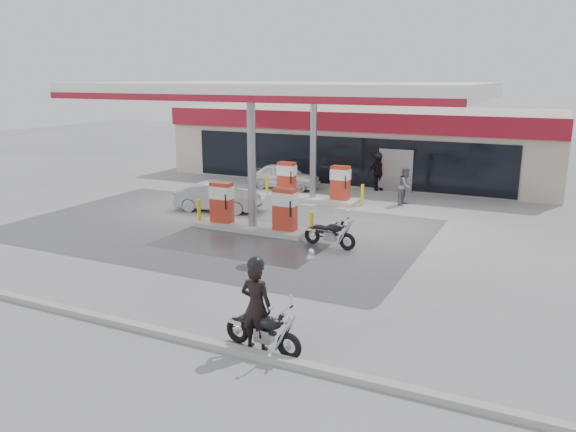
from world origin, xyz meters
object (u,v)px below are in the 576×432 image
hatchback_silver (218,197)px  biker_walking (378,173)px  biker_main (256,306)px  parked_car_left (283,166)px  main_motorcycle (264,332)px  pump_island_near (253,212)px  parked_motorcycle (330,234)px  pump_island_far (313,186)px  attendant (406,186)px  sedan_white (284,176)px

hatchback_silver → biker_walking: biker_walking is taller
biker_main → parked_car_left: 22.66m
main_motorcycle → parked_car_left: parked_car_left is taller
pump_island_near → main_motorcycle: pump_island_near is taller
pump_island_near → parked_motorcycle: 3.66m
parked_motorcycle → pump_island_far: bearing=126.0°
pump_island_far → main_motorcycle: bearing=-70.9°
pump_island_far → main_motorcycle: pump_island_far is taller
attendant → parked_car_left: attendant is taller
sedan_white → parked_motorcycle: bearing=-146.6°
sedan_white → hatchback_silver: bearing=175.3°
biker_main → hatchback_silver: size_ratio=0.53×
attendant → hatchback_silver: bearing=134.7°
sedan_white → biker_walking: size_ratio=2.05×
main_motorcycle → biker_main: bearing=-178.9°
hatchback_silver → biker_walking: size_ratio=2.02×
pump_island_far → parked_car_left: pump_island_far is taller
pump_island_near → main_motorcycle: bearing=-59.6°
pump_island_near → attendant: (4.27, 7.00, 0.19)m
pump_island_near → sedan_white: size_ratio=1.33×
biker_main → attendant: size_ratio=1.11×
sedan_white → pump_island_near: bearing=-163.4°
pump_island_far → biker_walking: 4.35m
pump_island_far → biker_walking: size_ratio=2.73×
biker_main → parked_motorcycle: (-1.32, 7.82, -0.54)m
pump_island_far → parked_car_left: 7.50m
biker_main → parked_motorcycle: 7.94m
pump_island_far → attendant: attendant is taller
pump_island_near → biker_walking: (2.10, 9.80, 0.23)m
pump_island_near → pump_island_far: same height
attendant → main_motorcycle: bearing=-165.8°
pump_island_near → hatchback_silver: (-2.99, 2.20, -0.08)m
main_motorcycle → pump_island_far: bearing=116.9°
pump_island_near → biker_walking: biker_walking is taller
biker_main → pump_island_near: bearing=-60.3°
parked_car_left → main_motorcycle: bearing=-172.7°
pump_island_far → sedan_white: size_ratio=1.33×
biker_walking → main_motorcycle: bearing=-124.5°
parked_car_left → biker_walking: bearing=-126.1°
biker_main → hatchback_silver: 13.38m
parked_motorcycle → biker_walking: bearing=106.2°
sedan_white → biker_main: bearing=-157.0°
parked_motorcycle → parked_car_left: 15.13m
biker_main → attendant: bearing=-87.6°
main_motorcycle → sedan_white: sedan_white is taller
main_motorcycle → attendant: attendant is taller
pump_island_near → main_motorcycle: 10.02m
parked_motorcycle → attendant: 7.85m
main_motorcycle → biker_main: biker_main is taller
pump_island_near → parked_car_left: 12.82m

